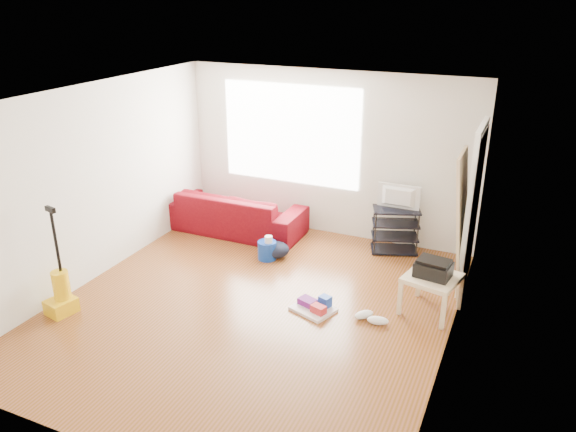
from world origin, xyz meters
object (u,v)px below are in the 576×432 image
at_px(sofa, 236,230).
at_px(backpack, 274,257).
at_px(side_table, 432,282).
at_px(cleaning_tray, 315,307).
at_px(bucket, 267,259).
at_px(vacuum, 61,294).
at_px(tv_stand, 395,230).

distance_m(sofa, backpack, 1.15).
height_order(sofa, side_table, side_table).
relative_size(cleaning_tray, backpack, 1.33).
distance_m(bucket, vacuum, 2.76).
xyz_separation_m(bucket, vacuum, (-1.59, -2.25, 0.24)).
xyz_separation_m(bucket, backpack, (0.07, 0.09, 0.00)).
xyz_separation_m(tv_stand, bucket, (-1.58, -0.97, -0.34)).
bearing_deg(cleaning_tray, backpack, 133.63).
distance_m(bucket, cleaning_tray, 1.51).
relative_size(sofa, cleaning_tray, 3.88).
bearing_deg(sofa, side_table, 160.07).
relative_size(tv_stand, bucket, 2.81).
bearing_deg(side_table, bucket, 168.52).
relative_size(tv_stand, cleaning_tray, 1.32).
relative_size(backpack, vacuum, 0.32).
height_order(sofa, cleaning_tray, sofa).
distance_m(side_table, cleaning_tray, 1.40).
distance_m(cleaning_tray, backpack, 1.52).
height_order(sofa, tv_stand, tv_stand).
bearing_deg(sofa, vacuum, 76.98).
distance_m(sofa, vacuum, 3.04).
bearing_deg(vacuum, backpack, 67.19).
xyz_separation_m(tv_stand, cleaning_tray, (-0.45, -1.99, -0.29)).
bearing_deg(backpack, tv_stand, 13.25).
xyz_separation_m(side_table, cleaning_tray, (-1.24, -0.53, -0.35)).
bearing_deg(tv_stand, sofa, 166.56).
bearing_deg(bucket, side_table, -11.48).
bearing_deg(bucket, sofa, 142.04).
distance_m(sofa, bucket, 1.14).
bearing_deg(backpack, cleaning_tray, -63.54).
xyz_separation_m(backpack, vacuum, (-1.66, -2.34, 0.24)).
xyz_separation_m(sofa, tv_stand, (2.48, 0.27, 0.34)).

